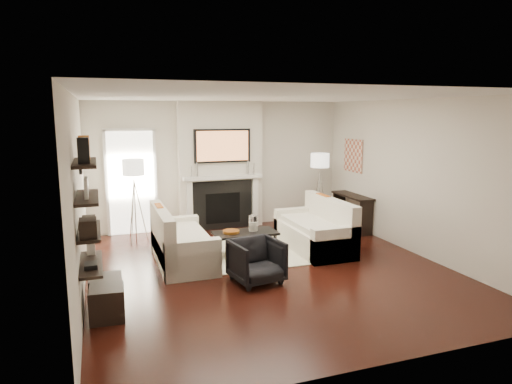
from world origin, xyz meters
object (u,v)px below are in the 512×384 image
object	(u,v)px
loveseat_right_base	(313,238)
lamp_left_shade	(133,167)
lamp_right_shade	(320,160)
armchair	(257,259)
ottoman_near	(106,291)
loveseat_left_base	(183,250)
coffee_table	(245,233)

from	to	relation	value
loveseat_right_base	lamp_left_shade	bearing A→B (deg)	152.79
loveseat_right_base	lamp_right_shade	xyz separation A→B (m)	(0.89, 1.53, 1.24)
armchair	lamp_left_shade	world-z (taller)	lamp_left_shade
armchair	lamp_right_shade	distance (m)	3.82
loveseat_right_base	lamp_right_shade	bearing A→B (deg)	59.90
ottoman_near	loveseat_left_base	bearing A→B (deg)	48.14
loveseat_right_base	lamp_left_shade	size ratio (longest dim) A/B	4.50
coffee_table	ottoman_near	xyz separation A→B (m)	(-2.34, -1.44, -0.20)
loveseat_right_base	armchair	world-z (taller)	armchair
loveseat_left_base	ottoman_near	size ratio (longest dim) A/B	4.50
lamp_right_shade	ottoman_near	world-z (taller)	lamp_right_shade
ottoman_near	armchair	bearing A→B (deg)	4.50
coffee_table	ottoman_near	size ratio (longest dim) A/B	2.75
loveseat_right_base	lamp_left_shade	xyz separation A→B (m)	(-3.01, 1.55, 1.24)
armchair	lamp_left_shade	bearing A→B (deg)	109.10
loveseat_left_base	armchair	distance (m)	1.50
coffee_table	lamp_right_shade	xyz separation A→B (m)	(2.18, 1.47, 1.05)
coffee_table	lamp_right_shade	world-z (taller)	lamp_right_shade
loveseat_left_base	ottoman_near	world-z (taller)	loveseat_left_base
loveseat_right_base	lamp_right_shade	world-z (taller)	lamp_right_shade
loveseat_left_base	loveseat_right_base	bearing A→B (deg)	-0.39
lamp_left_shade	lamp_right_shade	size ratio (longest dim) A/B	1.00
loveseat_left_base	armchair	bearing A→B (deg)	-55.22
armchair	lamp_right_shade	world-z (taller)	lamp_right_shade
loveseat_left_base	lamp_right_shade	distance (m)	3.81
loveseat_left_base	loveseat_right_base	distance (m)	2.38
coffee_table	armchair	bearing A→B (deg)	-100.55
loveseat_left_base	lamp_right_shade	bearing A→B (deg)	24.81
armchair	lamp_left_shade	xyz separation A→B (m)	(-1.49, 2.76, 1.10)
loveseat_right_base	lamp_right_shade	distance (m)	2.16
loveseat_right_base	coffee_table	distance (m)	1.31
lamp_left_shade	ottoman_near	world-z (taller)	lamp_left_shade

